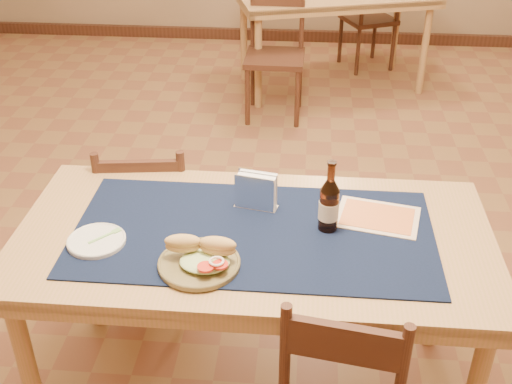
# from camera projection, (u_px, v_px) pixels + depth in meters

# --- Properties ---
(main_table) EXTENTS (1.60, 0.80, 0.75)m
(main_table) POSITION_uv_depth(u_px,v_px,m) (253.00, 253.00, 2.19)
(main_table) COLOR #AB7B50
(main_table) RESTS_ON ground
(placemat) EXTENTS (1.20, 0.60, 0.01)m
(placemat) POSITION_uv_depth(u_px,v_px,m) (253.00, 232.00, 2.14)
(placemat) COLOR black
(placemat) RESTS_ON main_table
(baseboard) EXTENTS (6.00, 7.00, 0.10)m
(baseboard) POSITION_uv_depth(u_px,v_px,m) (268.00, 255.00, 3.19)
(baseboard) COLOR #402216
(baseboard) RESTS_ON ground
(back_table) EXTENTS (1.60, 1.11, 0.75)m
(back_table) POSITION_uv_depth(u_px,v_px,m) (334.00, 3.00, 4.84)
(back_table) COLOR #AB7B50
(back_table) RESTS_ON ground
(chair_main_far) EXTENTS (0.43, 0.43, 0.83)m
(chair_main_far) POSITION_uv_depth(u_px,v_px,m) (149.00, 219.00, 2.78)
(chair_main_far) COLOR #402216
(chair_main_far) RESTS_ON ground
(chair_back_near) EXTENTS (0.41, 0.41, 0.88)m
(chair_back_near) POSITION_uv_depth(u_px,v_px,m) (275.00, 53.00, 4.51)
(chair_back_near) COLOR #402216
(chair_back_near) RESTS_ON ground
(chair_back_far) EXTENTS (0.51, 0.51, 0.83)m
(chair_back_far) POSITION_uv_depth(u_px,v_px,m) (371.00, 18.00, 5.32)
(chair_back_far) COLOR #402216
(chair_back_far) RESTS_ON ground
(sandwich_plate) EXTENTS (0.26, 0.26, 0.10)m
(sandwich_plate) POSITION_uv_depth(u_px,v_px,m) (201.00, 259.00, 1.97)
(sandwich_plate) COLOR brown
(sandwich_plate) RESTS_ON placemat
(side_plate) EXTENTS (0.19, 0.19, 0.02)m
(side_plate) POSITION_uv_depth(u_px,v_px,m) (96.00, 240.00, 2.08)
(side_plate) COLOR silver
(side_plate) RESTS_ON placemat
(fork) EXTENTS (0.09, 0.10, 0.00)m
(fork) POSITION_uv_depth(u_px,v_px,m) (107.00, 235.00, 2.10)
(fork) COLOR #85C46B
(fork) RESTS_ON side_plate
(beer_bottle) EXTENTS (0.07, 0.07, 0.25)m
(beer_bottle) POSITION_uv_depth(u_px,v_px,m) (329.00, 205.00, 2.11)
(beer_bottle) COLOR #401D0B
(beer_bottle) RESTS_ON placemat
(napkin_holder) EXTENTS (0.16, 0.08, 0.13)m
(napkin_holder) POSITION_uv_depth(u_px,v_px,m) (256.00, 192.00, 2.24)
(napkin_holder) COLOR white
(napkin_holder) RESTS_ON placemat
(menu_card) EXTENTS (0.31, 0.26, 0.01)m
(menu_card) POSITION_uv_depth(u_px,v_px,m) (377.00, 217.00, 2.21)
(menu_card) COLOR beige
(menu_card) RESTS_ON placemat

